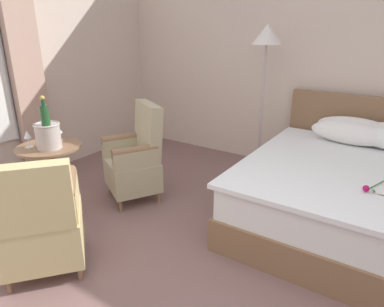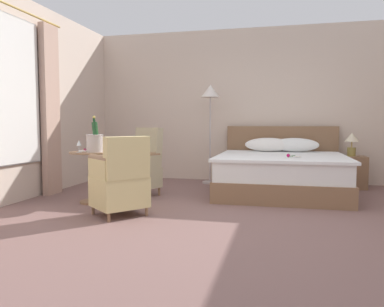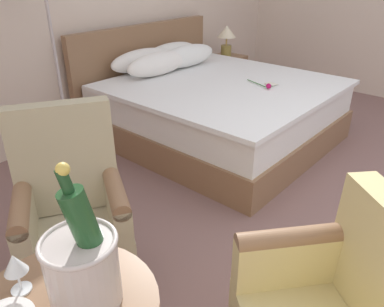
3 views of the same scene
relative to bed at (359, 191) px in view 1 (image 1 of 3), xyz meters
The scene contains 10 objects.
wall_headboard_side 1.65m from the bed, 113.86° to the left, with size 6.17×0.12×2.85m.
bed is the anchor object (origin of this frame).
floor_lamp_brass 1.83m from the bed, 152.29° to the left, with size 0.33×0.33×1.78m.
side_table_round 2.88m from the bed, 150.84° to the right, with size 0.59×0.59×0.70m.
champagne_bucket 2.88m from the bed, 149.57° to the right, with size 0.23×0.23×0.49m.
wine_glass_near_bucket 2.88m from the bed, 154.14° to the right, with size 0.07×0.07×0.15m.
wine_glass_near_edge 3.07m from the bed, 149.87° to the right, with size 0.07×0.07×0.16m.
snack_plate 2.99m from the bed, 153.45° to the right, with size 0.17×0.17×0.04m.
armchair_by_window 2.19m from the bed, 160.95° to the right, with size 0.72×0.72×1.02m.
armchair_facing_bed 2.70m from the bed, 132.56° to the right, with size 0.76×0.76×0.94m.
Camera 1 is at (0.78, -1.23, 1.75)m, focal length 32.00 mm.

